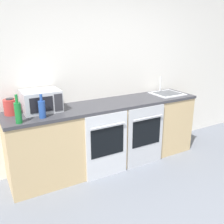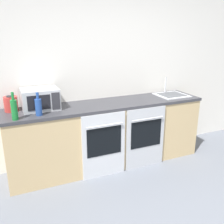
% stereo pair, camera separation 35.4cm
% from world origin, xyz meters
% --- Properties ---
extents(wall_back, '(10.00, 0.06, 2.60)m').
position_xyz_m(wall_back, '(0.00, 2.08, 1.30)').
color(wall_back, silver).
rests_on(wall_back, ground_plane).
extents(counter_back, '(2.81, 0.62, 0.93)m').
position_xyz_m(counter_back, '(0.00, 1.76, 0.47)').
color(counter_back, tan).
rests_on(counter_back, ground_plane).
extents(oven_left, '(0.60, 0.06, 0.89)m').
position_xyz_m(oven_left, '(-0.19, 1.45, 0.45)').
color(oven_left, silver).
rests_on(oven_left, ground_plane).
extents(oven_right, '(0.60, 0.06, 0.89)m').
position_xyz_m(oven_right, '(0.44, 1.45, 0.45)').
color(oven_right, '#B7BABF').
rests_on(oven_right, ground_plane).
extents(microwave, '(0.45, 0.36, 0.27)m').
position_xyz_m(microwave, '(-0.90, 1.85, 1.06)').
color(microwave, '#B7BABF').
rests_on(microwave, counter_back).
extents(bottle_blue, '(0.08, 0.08, 0.28)m').
position_xyz_m(bottle_blue, '(-0.96, 1.58, 1.04)').
color(bottle_blue, '#234793').
rests_on(bottle_blue, counter_back).
extents(bottle_green, '(0.07, 0.07, 0.32)m').
position_xyz_m(bottle_green, '(-1.23, 1.53, 1.06)').
color(bottle_green, '#19722D').
rests_on(bottle_green, counter_back).
extents(kettle, '(0.17, 0.17, 0.20)m').
position_xyz_m(kettle, '(-1.25, 1.89, 1.03)').
color(kettle, '#B2332D').
rests_on(kettle, counter_back).
extents(sink, '(0.45, 0.43, 0.26)m').
position_xyz_m(sink, '(1.08, 1.77, 0.95)').
color(sink, silver).
rests_on(sink, counter_back).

